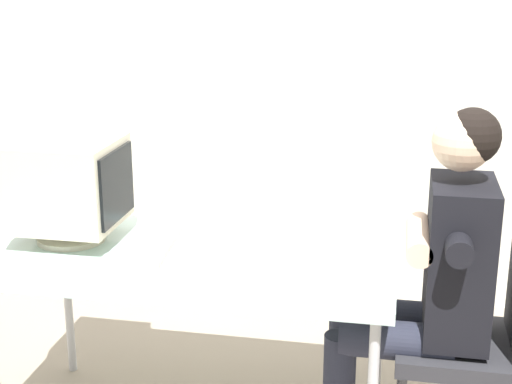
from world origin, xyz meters
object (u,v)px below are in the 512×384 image
Objects in this scene: office_chair at (479,331)px; person_seated at (428,274)px; keyboard at (149,244)px; desk at (196,265)px; crt_monitor at (69,184)px.

office_chair is 0.28m from person_seated.
office_chair is (1.22, 0.00, -0.24)m from keyboard.
desk is 3.54× the size of keyboard.
crt_monitor is 0.95× the size of keyboard.
desk is 1.62× the size of office_chair.
office_chair is at bearing -0.81° from crt_monitor.
keyboard reaches higher than desk.
desk is 1.05m from office_chair.
crt_monitor is at bearing 179.19° from office_chair.
desk is at bearing -178.45° from person_seated.
keyboard is 0.32× the size of person_seated.
person_seated is (1.03, 0.00, -0.04)m from keyboard.
office_chair is at bearing 1.26° from desk.
crt_monitor is at bearing 179.08° from person_seated.
crt_monitor is at bearing 174.96° from desk.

